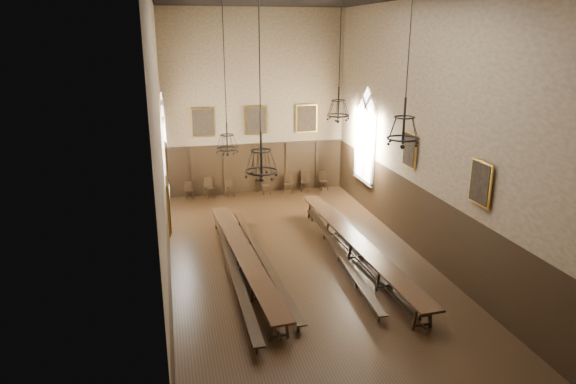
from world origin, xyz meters
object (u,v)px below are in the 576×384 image
object	(u,v)px
bench_left_outer	(232,264)
bench_right_outer	(367,250)
bench_left_inner	(263,260)
table_left	(244,261)
chair_1	(209,191)
chair_5	(289,187)
chandelier_front_left	(261,160)
table_right	(356,250)
bench_right_inner	(338,254)
chair_0	(189,194)
chandelier_front_right	(404,129)
chandelier_back_right	(338,108)
chandelier_back_left	(227,138)
chair_6	(305,185)
chair_2	(230,191)
chair_7	(323,184)
chair_4	(267,188)

from	to	relation	value
bench_left_outer	bench_right_outer	xyz separation A→B (m)	(4.96, 0.13, -0.02)
bench_left_inner	bench_right_outer	world-z (taller)	bench_right_outer
table_left	chair_1	bearing A→B (deg)	92.79
table_left	chair_5	bearing A→B (deg)	67.13
table_left	chandelier_front_left	xyz separation A→B (m)	(0.14, -2.86, 4.23)
chair_1	chandelier_front_left	distance (m)	12.32
table_right	bench_right_inner	xyz separation A→B (m)	(-0.63, 0.06, -0.15)
chair_0	chandelier_front_right	bearing A→B (deg)	-68.45
chair_1	chandelier_back_right	bearing A→B (deg)	-67.07
chandelier_back_right	chandelier_front_left	size ratio (longest dim) A/B	0.87
chandelier_back_left	bench_right_outer	bearing A→B (deg)	-22.70
table_left	bench_right_inner	size ratio (longest dim) A/B	1.06
chandelier_front_left	chair_6	bearing A→B (deg)	69.10
table_right	chandelier_front_right	world-z (taller)	chandelier_front_right
chair_2	chandelier_back_left	world-z (taller)	chandelier_back_left
chandelier_back_right	chair_7	bearing A→B (deg)	76.78
table_left	table_right	bearing A→B (deg)	-0.23
bench_left_outer	chair_2	xyz separation A→B (m)	(1.00, 8.52, -0.03)
table_right	chandelier_back_left	distance (m)	6.10
bench_right_outer	chair_0	size ratio (longest dim) A/B	11.27
chair_1	chandelier_front_left	bearing A→B (deg)	-97.96
chair_4	chair_6	xyz separation A→B (m)	(2.06, 0.04, 0.03)
chair_6	chair_2	bearing A→B (deg)	-163.41
chandelier_back_right	chandelier_front_right	xyz separation A→B (m)	(0.31, -4.80, 0.03)
bench_left_outer	chair_1	distance (m)	8.64
table_left	chair_5	size ratio (longest dim) A/B	9.85
chair_2	chair_7	world-z (taller)	chair_7
chair_2	chair_7	xyz separation A→B (m)	(4.91, 0.09, 0.01)
bench_right_inner	chandelier_front_right	xyz separation A→B (m)	(0.85, -2.74, 4.96)
bench_left_inner	chair_1	xyz separation A→B (m)	(-1.11, 8.46, 0.04)
chair_4	chandelier_back_left	bearing A→B (deg)	-104.87
bench_right_outer	chair_2	bearing A→B (deg)	115.26
chair_4	chandelier_front_right	size ratio (longest dim) A/B	0.22
table_right	chair_0	xyz separation A→B (m)	(-5.46, 8.64, -0.14)
table_right	chandelier_front_left	distance (m)	6.40
bench_left_outer	table_left	bearing A→B (deg)	-4.65
chair_2	table_left	bearing A→B (deg)	-103.84
chair_0	chair_1	xyz separation A→B (m)	(0.99, 0.05, 0.04)
chair_1	chandelier_front_right	size ratio (longest dim) A/B	0.24
bench_left_inner	chair_1	world-z (taller)	chair_1
table_left	bench_left_outer	size ratio (longest dim) A/B	0.92
chair_4	bench_left_outer	bearing A→B (deg)	-101.15
chair_1	chair_4	xyz separation A→B (m)	(2.88, -0.11, -0.02)
bench_left_outer	chair_4	xyz separation A→B (m)	(2.88, 8.52, -0.02)
bench_right_inner	chair_0	bearing A→B (deg)	119.37
bench_left_inner	chandelier_front_right	size ratio (longest dim) A/B	2.20
bench_left_outer	chandelier_back_left	distance (m)	4.47
chandelier_back_right	table_left	bearing A→B (deg)	-152.01
chair_7	chandelier_front_right	bearing A→B (deg)	-99.76
chandelier_back_right	chair_0	bearing A→B (deg)	129.46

